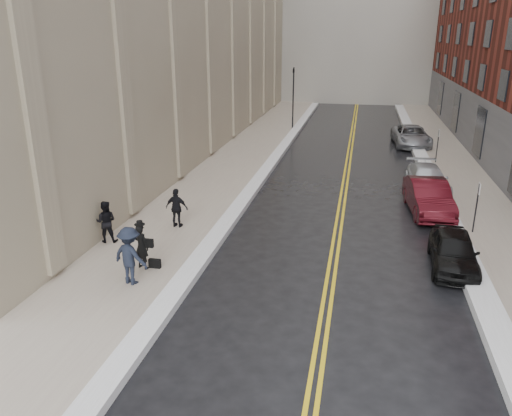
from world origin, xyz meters
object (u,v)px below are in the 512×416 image
at_px(car_maroon, 428,197).
at_px(car_silver_near, 427,179).
at_px(pedestrian_b, 130,256).
at_px(pedestrian_c, 177,208).
at_px(pedestrian_a, 106,222).
at_px(car_black, 454,251).
at_px(pedestrian_main, 141,247).
at_px(car_silver_far, 411,136).

distance_m(car_maroon, car_silver_near, 3.45).
relative_size(pedestrian_b, pedestrian_c, 1.16).
bearing_deg(car_maroon, pedestrian_a, -158.32).
bearing_deg(car_black, pedestrian_a, -174.18).
height_order(car_black, pedestrian_b, pedestrian_b).
bearing_deg(pedestrian_a, car_black, 169.12).
bearing_deg(car_black, car_maroon, 95.10).
xyz_separation_m(car_maroon, pedestrian_a, (-12.58, -6.44, 0.21)).
bearing_deg(car_black, pedestrian_main, -163.47).
distance_m(pedestrian_a, pedestrian_b, 3.85).
height_order(pedestrian_main, pedestrian_a, pedestrian_a).
distance_m(car_black, pedestrian_a, 12.83).
height_order(car_silver_near, pedestrian_main, pedestrian_main).
height_order(car_silver_near, pedestrian_a, pedestrian_a).
xyz_separation_m(pedestrian_main, pedestrian_b, (0.12, -1.09, 0.16)).
bearing_deg(pedestrian_a, pedestrian_c, -149.48).
bearing_deg(car_silver_far, pedestrian_a, -125.63).
bearing_deg(car_black, pedestrian_b, -157.80).
relative_size(car_silver_near, pedestrian_c, 2.77).
distance_m(car_maroon, pedestrian_main, 13.23).
distance_m(car_silver_near, pedestrian_c, 13.32).
relative_size(car_silver_far, pedestrian_c, 3.18).
bearing_deg(car_maroon, car_black, -93.22).
bearing_deg(pedestrian_b, car_black, -144.43).
bearing_deg(pedestrian_b, car_silver_far, -97.16).
bearing_deg(pedestrian_b, pedestrian_c, -70.16).
distance_m(car_maroon, pedestrian_a, 14.14).
relative_size(car_black, car_silver_far, 0.73).
bearing_deg(car_silver_far, car_black, -94.94).
xyz_separation_m(car_black, car_silver_near, (0.09, 9.22, 0.02)).
relative_size(car_black, pedestrian_main, 2.38).
distance_m(car_black, car_silver_far, 20.79).
relative_size(car_maroon, pedestrian_b, 2.41).
relative_size(car_maroon, pedestrian_main, 2.89).
xyz_separation_m(car_black, pedestrian_b, (-10.38, -3.64, 0.46)).
relative_size(pedestrian_main, pedestrian_a, 0.97).
relative_size(car_silver_near, car_silver_far, 0.87).
distance_m(car_maroon, pedestrian_b, 13.86).
relative_size(pedestrian_a, pedestrian_c, 1.00).
distance_m(car_maroon, car_silver_far, 15.01).
relative_size(pedestrian_a, pedestrian_b, 0.86).
bearing_deg(car_silver_far, car_silver_near, -94.91).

